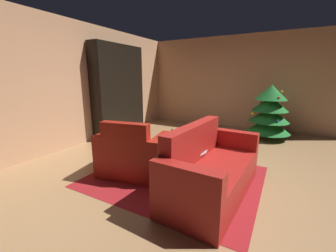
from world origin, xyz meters
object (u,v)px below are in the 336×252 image
Objects in this scene: book_stack_on_table at (180,144)px; decorated_tree at (269,112)px; coffee_table at (180,150)px; armchair_red at (133,156)px; couch_red at (210,171)px; bookshelf_unit at (122,92)px; bottle_on_table at (172,138)px.

decorated_tree is at bearing 71.98° from book_stack_on_table.
coffee_table is at bearing 111.28° from book_stack_on_table.
armchair_red is 1.19m from couch_red.
coffee_table is (0.66, 0.27, 0.13)m from armchair_red.
bookshelf_unit is at bearing 133.44° from armchair_red.
bottle_on_table is at bearing 150.80° from coffee_table.
armchair_red is 3.61m from decorated_tree.
armchair_red is 4.99× the size of bottle_on_table.
book_stack_on_table is at bearing -108.02° from decorated_tree.
armchair_red is at bearing -176.47° from couch_red.
armchair_red is at bearing -140.84° from bottle_on_table.
bookshelf_unit is at bearing 145.99° from bottle_on_table.
couch_red is at bearing -31.58° from bookshelf_unit.
bookshelf_unit is 2.77m from armchair_red.
decorated_tree reaches higher than armchair_red.
decorated_tree is (0.96, 2.96, 0.12)m from book_stack_on_table.
book_stack_on_table is at bearing 20.16° from armchair_red.
bottle_on_table is (-0.72, 0.31, 0.26)m from couch_red.
bookshelf_unit reaches higher than coffee_table.
book_stack_on_table reaches higher than coffee_table.
bookshelf_unit is 3.71m from decorated_tree.
decorated_tree is at bearing 20.30° from bookshelf_unit.
couch_red reaches higher than armchair_red.
armchair_red reaches higher than bottle_on_table.
coffee_table is 3.51× the size of bottle_on_table.
book_stack_on_table is (0.01, -0.03, 0.09)m from coffee_table.
bottle_on_table is 0.17× the size of decorated_tree.
couch_red reaches higher than bottle_on_table.
bottle_on_table reaches higher than book_stack_on_table.
bookshelf_unit reaches higher than armchair_red.
armchair_red is 5.10× the size of book_stack_on_table.
bookshelf_unit is 10.22× the size of book_stack_on_table.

